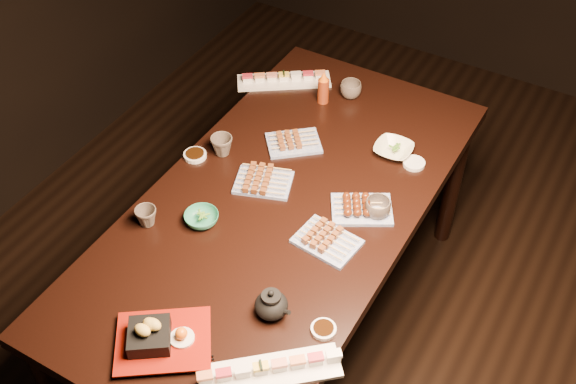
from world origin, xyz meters
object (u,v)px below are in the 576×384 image
(teapot, at_px, (271,303))
(edamame_bowl_green, at_px, (202,218))
(sushi_platter_far, at_px, (284,78))
(sushi_platter_near, at_px, (270,368))
(condiment_bottle, at_px, (323,87))
(dining_table, at_px, (282,273))
(edamame_bowl_cream, at_px, (393,150))
(teacup_far_right, at_px, (351,90))
(yakitori_plate_right, at_px, (327,238))
(teacup_mid_right, at_px, (378,208))
(yakitori_plate_left, at_px, (294,139))
(teacup_far_left, at_px, (222,146))
(tempura_tray, at_px, (162,334))
(teacup_near_left, at_px, (146,217))
(yakitori_plate_center, at_px, (263,179))

(teapot, bearing_deg, edamame_bowl_green, 158.37)
(teapot, bearing_deg, sushi_platter_far, 124.08)
(sushi_platter_near, xyz_separation_m, condiment_bottle, (-0.47, 1.20, 0.05))
(teapot, relative_size, condiment_bottle, 0.85)
(dining_table, distance_m, edamame_bowl_cream, 0.64)
(sushi_platter_near, distance_m, teacup_far_right, 1.34)
(yakitori_plate_right, xyz_separation_m, edamame_bowl_green, (-0.42, -0.13, -0.01))
(sushi_platter_far, height_order, teacup_mid_right, teacup_mid_right)
(edamame_bowl_cream, bearing_deg, yakitori_plate_left, -157.71)
(teacup_far_right, bearing_deg, teacup_far_left, -114.81)
(sushi_platter_far, bearing_deg, teapot, 83.91)
(edamame_bowl_green, xyz_separation_m, teapot, (0.40, -0.21, 0.03))
(sushi_platter_far, relative_size, tempura_tray, 1.42)
(tempura_tray, xyz_separation_m, teacup_mid_right, (0.32, 0.79, -0.02))
(yakitori_plate_right, xyz_separation_m, teacup_far_left, (-0.55, 0.20, 0.01))
(teacup_far_right, bearing_deg, teacup_near_left, -105.69)
(tempura_tray, height_order, teacup_mid_right, tempura_tray)
(tempura_tray, distance_m, teacup_far_left, 0.86)
(teacup_far_left, bearing_deg, teapot, -45.02)
(yakitori_plate_left, distance_m, condiment_bottle, 0.30)
(edamame_bowl_cream, height_order, teacup_mid_right, teacup_mid_right)
(yakitori_plate_left, relative_size, edamame_bowl_green, 1.70)
(tempura_tray, height_order, teacup_far_right, tempura_tray)
(yakitori_plate_center, distance_m, yakitori_plate_left, 0.25)
(teacup_mid_right, distance_m, teacup_far_right, 0.68)
(yakitori_plate_left, distance_m, tempura_tray, 0.98)
(sushi_platter_far, bearing_deg, yakitori_plate_left, 90.96)
(edamame_bowl_green, xyz_separation_m, edamame_bowl_cream, (0.42, 0.66, -0.00))
(teacup_near_left, bearing_deg, condiment_bottle, 77.78)
(dining_table, distance_m, yakitori_plate_right, 0.47)
(sushi_platter_far, distance_m, teacup_mid_right, 0.85)
(edamame_bowl_green, bearing_deg, teacup_mid_right, 33.00)
(teapot, xyz_separation_m, condiment_bottle, (-0.36, 1.02, 0.02))
(teacup_mid_right, bearing_deg, yakitori_plate_center, -171.69)
(condiment_bottle, bearing_deg, dining_table, -75.76)
(tempura_tray, bearing_deg, sushi_platter_far, 70.12)
(yakitori_plate_left, distance_m, teacup_far_left, 0.27)
(teapot, bearing_deg, yakitori_plate_center, 129.51)
(sushi_platter_near, bearing_deg, yakitori_plate_center, 81.74)
(sushi_platter_far, distance_m, yakitori_plate_center, 0.63)
(teacup_far_left, bearing_deg, dining_table, -20.75)
(condiment_bottle, bearing_deg, tempura_tray, -83.41)
(yakitori_plate_center, height_order, teacup_far_right, teacup_far_right)
(sushi_platter_near, distance_m, teacup_mid_right, 0.72)
(sushi_platter_near, xyz_separation_m, teacup_near_left, (-0.66, 0.29, 0.01))
(sushi_platter_far, relative_size, edamame_bowl_green, 3.32)
(teacup_far_right, distance_m, condiment_bottle, 0.13)
(edamame_bowl_cream, distance_m, teacup_far_right, 0.38)
(edamame_bowl_green, distance_m, edamame_bowl_cream, 0.78)
(tempura_tray, bearing_deg, dining_table, 54.55)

